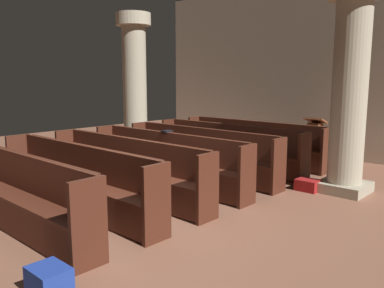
{
  "coord_description": "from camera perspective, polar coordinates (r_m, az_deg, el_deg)",
  "views": [
    {
      "loc": [
        4.67,
        -3.78,
        1.99
      ],
      "look_at": [
        -0.46,
        1.83,
        0.75
      ],
      "focal_mm": 37.41,
      "sensor_mm": 36.0,
      "label": 1
    }
  ],
  "objects": [
    {
      "name": "pew_row_1",
      "position": [
        8.94,
        5.19,
        -0.21
      ],
      "size": [
        3.76,
        0.46,
        0.98
      ],
      "color": "#4C2316",
      "rests_on": "ground"
    },
    {
      "name": "kneeler_box_red",
      "position": [
        7.53,
        16.19,
        -5.64
      ],
      "size": [
        0.4,
        0.31,
        0.2
      ],
      "primitive_type": "cube",
      "color": "maroon",
      "rests_on": "ground"
    },
    {
      "name": "back_wall",
      "position": [
        10.91,
        17.34,
        10.23
      ],
      "size": [
        10.0,
        0.16,
        4.5
      ],
      "primitive_type": "cube",
      "color": "beige",
      "rests_on": "ground"
    },
    {
      "name": "pew_row_3",
      "position": [
        7.53,
        -3.7,
        -2.0
      ],
      "size": [
        3.76,
        0.47,
        0.98
      ],
      "color": "#4C2316",
      "rests_on": "ground"
    },
    {
      "name": "pew_row_4",
      "position": [
        6.91,
        -9.44,
        -3.13
      ],
      "size": [
        3.76,
        0.46,
        0.98
      ],
      "color": "#4C2316",
      "rests_on": "ground"
    },
    {
      "name": "pillar_far_side",
      "position": [
        10.3,
        -8.17,
        8.49
      ],
      "size": [
        0.86,
        0.86,
        3.59
      ],
      "color": "#9F967E",
      "rests_on": "ground"
    },
    {
      "name": "pew_row_2",
      "position": [
        8.21,
        1.13,
        -1.03
      ],
      "size": [
        3.76,
        0.46,
        0.98
      ],
      "color": "#4C2316",
      "rests_on": "ground"
    },
    {
      "name": "ground_plane",
      "position": [
        6.33,
        -8.25,
        -9.16
      ],
      "size": [
        19.2,
        19.2,
        0.0
      ],
      "primitive_type": "plane",
      "color": "brown"
    },
    {
      "name": "pew_row_5",
      "position": [
        6.38,
        -16.24,
        -4.42
      ],
      "size": [
        3.76,
        0.46,
        0.98
      ],
      "color": "#4C2316",
      "rests_on": "ground"
    },
    {
      "name": "kneeler_box_blue",
      "position": [
        4.15,
        -19.71,
        -17.9
      ],
      "size": [
        0.39,
        0.31,
        0.27
      ],
      "primitive_type": "cube",
      "color": "navy",
      "rests_on": "ground"
    },
    {
      "name": "lectern",
      "position": [
        10.09,
        17.04,
        0.1
      ],
      "size": [
        0.48,
        0.45,
        1.08
      ],
      "color": "brown",
      "rests_on": "ground"
    },
    {
      "name": "pew_row_0",
      "position": [
        9.72,
        8.62,
        0.48
      ],
      "size": [
        3.76,
        0.47,
        0.98
      ],
      "color": "#4C2316",
      "rests_on": "ground"
    },
    {
      "name": "pew_row_6",
      "position": [
        5.96,
        -24.17,
        -5.84
      ],
      "size": [
        3.76,
        0.47,
        0.98
      ],
      "color": "#4C2316",
      "rests_on": "ground"
    },
    {
      "name": "pillar_aisle_side",
      "position": [
        7.41,
        21.59,
        7.66
      ],
      "size": [
        0.86,
        0.86,
        3.59
      ],
      "color": "#9F967E",
      "rests_on": "ground"
    },
    {
      "name": "hymn_book",
      "position": [
        7.69,
        -3.61,
        1.83
      ],
      "size": [
        0.15,
        0.19,
        0.03
      ],
      "primitive_type": "cube",
      "color": "black",
      "rests_on": "pew_row_3"
    }
  ]
}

